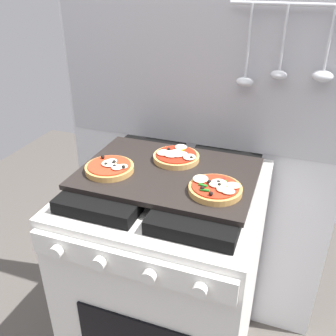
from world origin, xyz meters
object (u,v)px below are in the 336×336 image
at_px(pizza_right, 216,188).
at_px(pizza_center, 177,156).
at_px(pizza_left, 110,167).
at_px(baking_tray, 168,173).
at_px(stove, 168,281).

relative_size(pizza_right, pizza_center, 1.00).
height_order(pizza_left, pizza_center, same).
bearing_deg(pizza_left, pizza_center, 39.49).
xyz_separation_m(pizza_left, pizza_center, (0.17, 0.14, 0.00)).
bearing_deg(baking_tray, pizza_left, -159.74).
height_order(baking_tray, pizza_left, pizza_left).
bearing_deg(pizza_right, stove, 157.05).
bearing_deg(pizza_right, baking_tray, 156.58).
bearing_deg(stove, pizza_right, -22.95).
distance_m(stove, baking_tray, 0.46).
height_order(pizza_right, pizza_center, same).
xyz_separation_m(stove, pizza_left, (-0.17, -0.06, 0.48)).
bearing_deg(pizza_right, pizza_center, 137.27).
xyz_separation_m(baking_tray, pizza_left, (-0.17, -0.06, 0.02)).
height_order(baking_tray, pizza_center, pizza_center).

